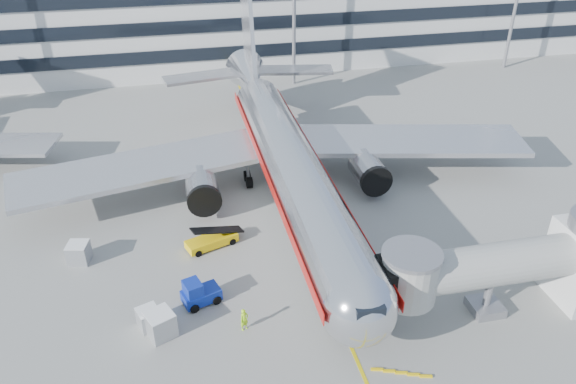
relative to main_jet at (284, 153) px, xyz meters
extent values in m
plane|color=gray|center=(0.00, -11.72, -4.23)|extent=(180.00, 180.00, 0.00)
cube|color=#DBC10B|center=(0.00, -1.72, -4.23)|extent=(0.25, 70.00, 0.01)
cylinder|color=silver|center=(0.00, -3.72, -0.03)|extent=(5.00, 36.00, 5.00)
sphere|color=silver|center=(0.00, -21.72, -0.03)|extent=(5.00, 5.00, 5.00)
cone|color=silver|center=(0.00, 19.28, 0.57)|extent=(5.00, 10.00, 5.00)
cube|color=black|center=(0.00, -23.22, 1.09)|extent=(1.80, 1.20, 0.90)
cube|color=#B7B7BC|center=(13.00, 1.78, -0.83)|extent=(24.95, 12.07, 0.50)
cube|color=#B7B7BC|center=(-13.00, 1.78, -0.83)|extent=(24.95, 12.07, 0.50)
cylinder|color=#99999E|center=(8.00, -1.72, -2.03)|extent=(3.00, 4.20, 3.00)
cylinder|color=#99999E|center=(-8.00, -1.72, -2.03)|extent=(3.00, 4.20, 3.00)
cylinder|color=black|center=(8.00, -3.72, -2.03)|extent=(3.10, 0.50, 3.10)
cylinder|color=black|center=(-8.00, -3.72, -2.03)|extent=(3.10, 0.50, 3.10)
cube|color=#B7B7BC|center=(0.00, 19.78, 4.97)|extent=(0.45, 9.39, 13.72)
cube|color=#B7B7BC|center=(5.50, 20.28, 1.17)|extent=(10.41, 4.94, 0.35)
cube|color=#B7B7BC|center=(-5.50, 20.28, 1.17)|extent=(10.41, 4.94, 0.35)
cylinder|color=gray|center=(0.00, -19.72, -3.33)|extent=(0.24, 0.24, 1.80)
cylinder|color=black|center=(0.00, -19.72, -3.78)|extent=(0.35, 0.90, 0.90)
cylinder|color=gray|center=(3.20, 2.28, -3.23)|extent=(0.30, 0.30, 2.00)
cylinder|color=gray|center=(-3.20, 2.28, -3.23)|extent=(0.30, 0.30, 2.00)
cube|color=#B6110D|center=(2.52, -3.72, 0.27)|extent=(0.06, 38.00, 0.90)
cube|color=#B6110D|center=(-2.52, -3.72, 0.27)|extent=(0.06, 38.00, 0.90)
cylinder|color=#A8A8A3|center=(10.50, -19.72, -0.03)|extent=(13.00, 3.00, 3.00)
cylinder|color=#A8A8A3|center=(4.20, -19.72, -0.03)|extent=(3.80, 3.80, 3.40)
cylinder|color=gray|center=(4.20, -19.72, 1.87)|extent=(4.00, 4.00, 0.30)
cube|color=black|center=(2.90, -19.72, -0.03)|extent=(1.40, 2.60, 2.60)
cylinder|color=gray|center=(10.50, -19.72, -2.63)|extent=(0.56, 0.56, 3.20)
cube|color=gray|center=(10.50, -19.72, -3.88)|extent=(2.20, 2.20, 0.70)
cylinder|color=black|center=(9.60, -19.72, -3.88)|extent=(0.35, 0.70, 0.70)
cylinder|color=black|center=(11.40, -19.72, -3.88)|extent=(0.35, 0.70, 0.70)
cube|color=silver|center=(0.00, 46.28, 3.27)|extent=(150.00, 24.00, 15.00)
cube|color=black|center=(0.00, 34.18, -0.23)|extent=(150.00, 0.30, 1.80)
cube|color=black|center=(0.00, 34.18, 3.77)|extent=(150.00, 0.30, 1.80)
cube|color=yellow|center=(-7.88, -7.51, -3.70)|extent=(4.58, 2.92, 0.69)
cube|color=black|center=(-7.88, -7.51, -2.82)|extent=(4.62, 2.53, 1.50)
cylinder|color=black|center=(-9.59, -7.39, -3.94)|extent=(0.65, 0.45, 0.59)
cylinder|color=black|center=(-9.13, -8.68, -3.94)|extent=(0.65, 0.45, 0.59)
cylinder|color=black|center=(-6.64, -6.34, -3.94)|extent=(0.65, 0.45, 0.59)
cylinder|color=black|center=(-6.18, -7.63, -3.94)|extent=(0.65, 0.45, 0.59)
cube|color=navy|center=(-9.33, -14.32, -3.60)|extent=(3.07, 2.32, 0.87)
cube|color=navy|center=(-9.89, -14.50, -2.73)|extent=(1.56, 1.75, 1.07)
cube|color=black|center=(-9.89, -14.50, -2.39)|extent=(1.41, 1.53, 0.10)
cylinder|color=black|center=(-10.39, -13.89, -3.90)|extent=(0.74, 0.49, 0.68)
cylinder|color=black|center=(-9.94, -15.28, -3.90)|extent=(0.74, 0.49, 0.68)
cylinder|color=black|center=(-8.73, -13.35, -3.90)|extent=(0.74, 0.49, 0.68)
cylinder|color=black|center=(-8.28, -14.74, -3.90)|extent=(0.74, 0.49, 0.68)
cube|color=#ABAEB2|center=(-13.10, -16.05, -3.50)|extent=(1.82, 1.82, 1.46)
cube|color=white|center=(-13.10, -16.05, -2.76)|extent=(1.82, 1.82, 0.05)
cube|color=#ABAEB2|center=(-18.52, -7.26, -3.41)|extent=(1.91, 1.91, 1.65)
cube|color=white|center=(-18.52, -7.26, -2.56)|extent=(1.91, 1.91, 0.06)
cube|color=#ABAEB2|center=(-12.31, -17.03, -3.34)|extent=(2.30, 2.30, 1.79)
cube|color=white|center=(-12.31, -17.03, -2.42)|extent=(2.30, 2.30, 0.07)
imported|color=#ABEF19|center=(-6.68, -17.76, -3.37)|extent=(0.75, 0.64, 1.73)
camera|label=1|loc=(-10.02, -46.41, 23.73)|focal=35.00mm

